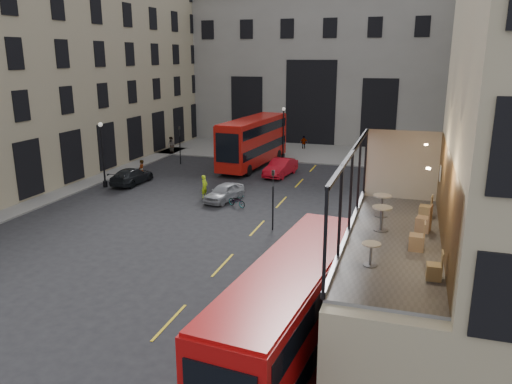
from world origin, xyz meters
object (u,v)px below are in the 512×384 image
(traffic_light_far, at_px, (180,140))
(pedestrian_d, at_px, (391,152))
(cafe_chair_b, at_px, (417,241))
(pedestrian_a, at_px, (171,146))
(car_c, at_px, (132,176))
(cyclist, at_px, (205,186))
(cafe_table_mid, at_px, (382,215))
(bus_far, at_px, (253,140))
(street_lamp_a, at_px, (103,158))
(car_b, at_px, (281,167))
(pedestrian_e, at_px, (142,171))
(cafe_chair_d, at_px, (426,211))
(cafe_chair_a, at_px, (434,271))
(cafe_chair_c, at_px, (424,223))
(car_a, at_px, (224,192))
(street_lamp_b, at_px, (283,136))
(cafe_table_near, at_px, (371,251))
(pedestrian_b, at_px, (241,144))
(traffic_light_near, at_px, (273,192))
(bicycle, at_px, (237,201))
(pedestrian_c, at_px, (304,143))
(bus_near, at_px, (292,313))
(cafe_table_far, at_px, (382,202))

(traffic_light_far, bearing_deg, pedestrian_d, 22.70)
(cafe_chair_b, bearing_deg, pedestrian_a, 127.43)
(car_c, distance_m, cyclist, 7.80)
(pedestrian_a, height_order, cafe_table_mid, cafe_table_mid)
(bus_far, distance_m, pedestrian_a, 10.81)
(street_lamp_a, bearing_deg, car_b, 32.43)
(traffic_light_far, relative_size, cafe_chair_b, 4.11)
(pedestrian_e, distance_m, cafe_table_mid, 29.17)
(bus_far, xyz_separation_m, cafe_chair_d, (15.30, -26.75, 2.25))
(cafe_chair_a, bearing_deg, cafe_chair_c, 93.50)
(traffic_light_far, relative_size, car_c, 0.82)
(car_a, xyz_separation_m, car_c, (-9.25, 2.46, 0.02))
(street_lamp_b, height_order, car_b, street_lamp_b)
(cafe_table_near, relative_size, cafe_chair_d, 0.78)
(car_b, distance_m, pedestrian_b, 12.65)
(traffic_light_near, bearing_deg, bicycle, 133.44)
(pedestrian_e, bearing_deg, traffic_light_far, 176.07)
(cafe_table_mid, xyz_separation_m, cafe_chair_a, (1.64, -3.58, -0.32))
(cafe_chair_a, bearing_deg, cyclist, 127.29)
(bicycle, xyz_separation_m, cafe_table_near, (10.71, -18.53, 4.64))
(cafe_table_mid, bearing_deg, pedestrian_c, 105.76)
(traffic_light_near, height_order, cafe_chair_d, cafe_chair_d)
(bicycle, bearing_deg, street_lamp_b, 28.47)
(traffic_light_near, height_order, bicycle, traffic_light_near)
(bus_near, bearing_deg, traffic_light_far, 121.80)
(bicycle, bearing_deg, traffic_light_near, -111.98)
(street_lamp_a, xyz_separation_m, street_lamp_b, (11.00, 16.00, 0.00))
(traffic_light_near, xyz_separation_m, cafe_table_mid, (7.02, -11.37, 2.74))
(pedestrian_c, distance_m, cafe_table_mid, 40.70)
(cafe_chair_b, bearing_deg, traffic_light_far, 127.57)
(bicycle, relative_size, cafe_chair_c, 1.66)
(car_a, relative_size, pedestrian_e, 2.02)
(traffic_light_far, xyz_separation_m, cafe_table_mid, (21.02, -27.37, 2.74))
(pedestrian_c, xyz_separation_m, cafe_table_mid, (10.99, -38.94, 4.38))
(street_lamp_a, relative_size, pedestrian_d, 3.18)
(traffic_light_near, distance_m, car_a, 7.48)
(pedestrian_e, bearing_deg, cafe_chair_c, 44.94)
(car_a, bearing_deg, pedestrian_c, 99.95)
(car_a, bearing_deg, bus_far, 110.56)
(pedestrian_c, bearing_deg, cafe_table_far, 83.53)
(street_lamp_a, distance_m, pedestrian_e, 3.47)
(car_b, relative_size, pedestrian_d, 2.79)
(street_lamp_a, distance_m, cafe_chair_c, 29.87)
(pedestrian_e, xyz_separation_m, cafe_table_far, (20.90, -18.16, 4.19))
(traffic_light_near, height_order, car_b, traffic_light_near)
(traffic_light_near, relative_size, cyclist, 2.19)
(traffic_light_near, relative_size, cafe_table_far, 4.58)
(pedestrian_b, relative_size, cafe_table_mid, 1.92)
(car_c, bearing_deg, cafe_chair_a, 137.22)
(bicycle, bearing_deg, cafe_chair_a, -122.12)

